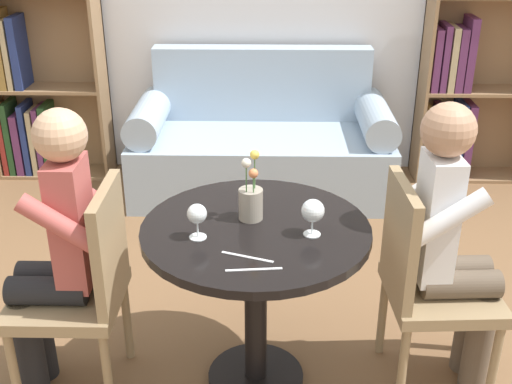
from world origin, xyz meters
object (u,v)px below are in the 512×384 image
Objects in this scene: couch at (262,146)px; wine_glass_right at (313,212)px; chair_right at (425,279)px; person_right at (453,245)px; person_left at (55,253)px; wine_glass_left at (197,215)px; bookshelf_left at (36,96)px; chair_left at (84,284)px; flower_vase at (251,199)px; bookshelf_right at (462,98)px.

couch reaches higher than wine_glass_right.
person_right is (0.09, 0.01, 0.15)m from chair_right.
person_left is 0.58m from wine_glass_left.
chair_left is (0.92, -2.24, -0.08)m from bookshelf_left.
person_right is (0.76, -1.90, 0.33)m from couch.
chair_right is at bearing 9.97° from wine_glass_right.
couch is 2.07m from person_right.
person_left is (-1.42, -0.06, 0.14)m from chair_right.
person_right reaches higher than wine_glass_right.
bookshelf_left is at bearing -157.40° from chair_left.
person_left is 8.55× the size of wine_glass_right.
flower_vase is (0.74, 0.11, 0.18)m from person_left.
chair_left is 1.33m from chair_right.
wine_glass_right is (-0.55, -0.09, 0.18)m from person_right.
person_right is (1.42, 0.07, 0.15)m from chair_left.
wine_glass_left is at bearing 84.39° from chair_left.
flower_vase is (0.19, 0.15, -0.01)m from wine_glass_left.
couch is at bearing 95.95° from wine_glass_right.
bookshelf_right is 3.03m from chair_left.
bookshelf_left is (-1.59, 0.26, 0.26)m from couch.
chair_left is 6.40× the size of wine_glass_right.
person_right is (1.51, 0.07, 0.01)m from person_left.
bookshelf_left is 2.38m from person_left.
chair_right is at bearing -108.27° from bookshelf_right.
bookshelf_left reaches higher than couch.
chair_right is at bearing -70.77° from couch.
couch is at bearing 161.53° from chair_left.
flower_vase is at bearing -53.63° from bookshelf_left.
couch is 1.33× the size of bookshelf_right.
bookshelf_left is at bearing 121.15° from wine_glass_left.
person_left is 9.01× the size of wine_glass_left.
bookshelf_left is 2.97m from bookshelf_right.
wine_glass_left is 0.24m from flower_vase.
wine_glass_left is at bearing 93.88° from person_right.
chair_right is at bearing -43.94° from bookshelf_left.
person_right is at bearing 93.13° from chair_left.
couch is 1.42× the size of person_left.
couch is 2.09m from wine_glass_left.
bookshelf_left is at bearing 170.54° from couch.
person_left reaches higher than flower_vase.
flower_vase is at bearing 151.60° from wine_glass_right.
flower_vase is at bearing -90.62° from couch.
chair_left is at bearing 89.60° from chair_right.
bookshelf_left is 1.00× the size of bookshelf_right.
chair_right is at bearing 92.10° from person_right.
bookshelf_right is 2.25m from person_right.
wine_glass_left is (1.38, -2.28, 0.25)m from bookshelf_left.
chair_right is 6.40× the size of wine_glass_right.
wine_glass_right is (1.79, -2.25, 0.25)m from bookshelf_left.
flower_vase reaches higher than wine_glass_right.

